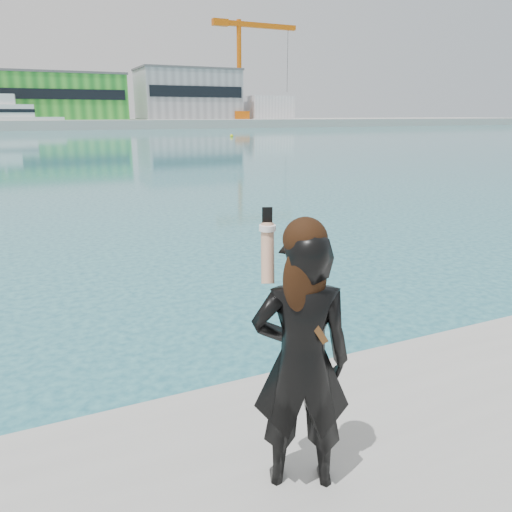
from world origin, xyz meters
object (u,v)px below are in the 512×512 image
at_px(motor_yacht, 8,117).
at_px(buoy_near, 232,137).
at_px(dock_crane, 243,66).
at_px(woman, 301,355).

height_order(motor_yacht, buoy_near, motor_yacht).
bearing_deg(dock_crane, motor_yacht, -171.31).
xyz_separation_m(motor_yacht, buoy_near, (29.88, -46.56, -2.63)).
distance_m(motor_yacht, buoy_near, 55.39).
bearing_deg(dock_crane, woman, -113.45).
bearing_deg(motor_yacht, dock_crane, 11.15).
bearing_deg(dock_crane, buoy_near, -115.32).
xyz_separation_m(buoy_near, woman, (-27.03, -67.29, 1.75)).
distance_m(motor_yacht, woman, 113.90).
bearing_deg(woman, motor_yacht, -64.99).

